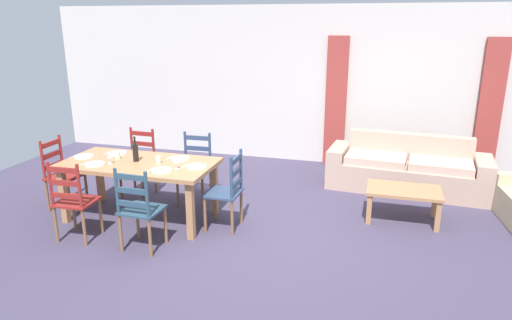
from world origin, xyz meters
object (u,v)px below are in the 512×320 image
(dining_chair_far_right, at_px, (195,168))
(wine_glass_near_left, at_px, (110,155))
(wine_glass_near_right, at_px, (176,160))
(dining_chair_near_right, at_px, (139,209))
(coffee_cup_primary, at_px, (158,160))
(dining_chair_head_west, at_px, (62,174))
(dining_chair_head_east, at_px, (227,191))
(dining_chair_near_left, at_px, (73,201))
(dining_table, at_px, (139,169))
(coffee_cup_secondary, at_px, (118,155))
(dining_chair_far_left, at_px, (139,163))
(couch, at_px, (407,170))
(wine_bottle, at_px, (135,152))
(coffee_table, at_px, (404,194))

(dining_chair_far_right, bearing_deg, wine_glass_near_left, -129.13)
(dining_chair_far_right, bearing_deg, wine_glass_near_right, -80.70)
(dining_chair_near_right, bearing_deg, coffee_cup_primary, 101.33)
(dining_chair_head_west, height_order, dining_chair_head_east, same)
(dining_chair_near_left, distance_m, dining_chair_far_right, 1.72)
(dining_chair_head_west, bearing_deg, dining_chair_near_right, -26.31)
(dining_chair_near_right, xyz_separation_m, dining_chair_head_west, (-1.61, 0.80, 0.00))
(dining_chair_head_west, xyz_separation_m, wine_glass_near_left, (0.90, -0.19, 0.38))
(dining_chair_far_right, relative_size, wine_glass_near_left, 5.96)
(dining_table, height_order, dining_chair_far_right, dining_chair_far_right)
(dining_chair_near_right, xyz_separation_m, coffee_cup_secondary, (-0.75, 0.82, 0.32))
(dining_chair_near_left, relative_size, coffee_cup_secondary, 10.67)
(wine_glass_near_left, relative_size, wine_glass_near_right, 1.00)
(dining_chair_far_left, bearing_deg, dining_chair_head_west, -136.05)
(wine_glass_near_left, xyz_separation_m, couch, (3.58, 2.21, -0.57))
(wine_bottle, bearing_deg, coffee_cup_primary, -0.90)
(couch, bearing_deg, dining_chair_far_right, -155.24)
(dining_chair_far_left, distance_m, wine_glass_near_right, 1.40)
(wine_bottle, relative_size, wine_glass_near_right, 1.96)
(dining_chair_near_right, relative_size, wine_glass_near_left, 5.96)
(dining_table, height_order, coffee_cup_primary, coffee_cup_primary)
(dining_chair_near_left, distance_m, coffee_cup_secondary, 0.87)
(dining_chair_near_left, bearing_deg, coffee_cup_secondary, 83.53)
(dining_chair_head_west, distance_m, couch, 4.91)
(dining_chair_head_east, bearing_deg, coffee_table, 21.71)
(dining_table, bearing_deg, wine_glass_near_left, -152.11)
(dining_chair_near_right, bearing_deg, dining_table, 119.06)
(wine_bottle, distance_m, coffee_cup_secondary, 0.29)
(couch, bearing_deg, coffee_cup_secondary, -150.98)
(dining_chair_far_right, bearing_deg, dining_chair_far_left, 178.93)
(dining_chair_far_right, xyz_separation_m, wine_glass_near_left, (-0.73, -0.90, 0.38))
(dining_chair_head_west, distance_m, coffee_table, 4.47)
(dining_chair_far_left, relative_size, wine_bottle, 3.04)
(dining_chair_near_right, height_order, couch, dining_chair_near_right)
(dining_table, xyz_separation_m, coffee_table, (3.20, 0.84, -0.31))
(wine_glass_near_right, relative_size, coffee_table, 0.18)
(coffee_cup_primary, relative_size, couch, 0.04)
(dining_chair_far_right, xyz_separation_m, couch, (2.85, 1.31, -0.19))
(wine_glass_near_left, height_order, wine_glass_near_right, same)
(dining_chair_near_left, distance_m, wine_glass_near_left, 0.72)
(wine_bottle, bearing_deg, dining_table, -27.10)
(dining_chair_far_right, height_order, coffee_table, dining_chair_far_right)
(dining_table, xyz_separation_m, wine_bottle, (-0.04, 0.02, 0.20))
(dining_chair_far_right, bearing_deg, dining_chair_near_right, -90.43)
(coffee_table, bearing_deg, dining_chair_near_left, -156.25)
(couch, bearing_deg, dining_chair_head_west, -155.70)
(wine_glass_near_right, relative_size, coffee_cup_secondary, 1.79)
(dining_chair_head_east, height_order, coffee_table, dining_chair_head_east)
(dining_chair_head_west, xyz_separation_m, dining_chair_head_east, (2.34, -0.01, 0.00))
(dining_chair_near_right, bearing_deg, coffee_cup_secondary, 132.39)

